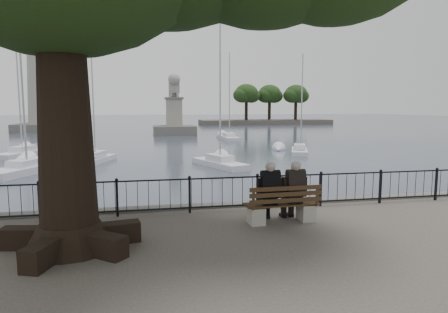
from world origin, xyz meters
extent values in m
cube|color=#51504E|center=(0.00, 3.00, -0.50)|extent=(200.00, 0.40, 1.20)
plane|color=#2A3240|center=(0.00, 103.00, -1.00)|extent=(260.00, 260.00, 0.00)
cube|color=black|center=(0.00, 2.50, 0.98)|extent=(22.00, 0.04, 0.04)
cube|color=black|center=(0.00, 2.50, 0.15)|extent=(22.00, 0.04, 0.04)
cube|color=gray|center=(0.56, 1.07, 0.22)|extent=(0.40, 0.50, 0.45)
cube|color=gray|center=(1.96, 1.13, 0.22)|extent=(0.40, 0.50, 0.45)
cube|color=black|center=(1.26, 1.10, 0.49)|extent=(1.96, 0.62, 0.04)
cube|color=black|center=(1.27, 0.81, 0.81)|extent=(1.94, 0.12, 0.43)
cube|color=black|center=(0.91, 1.10, 0.62)|extent=(0.40, 0.34, 0.26)
cube|color=black|center=(0.91, 0.98, 1.03)|extent=(0.49, 0.28, 0.65)
sphere|color=tan|center=(0.91, 1.02, 1.48)|extent=(0.25, 0.25, 0.25)
ellipsoid|color=#A39E9D|center=(0.91, 0.99, 1.52)|extent=(0.26, 0.26, 0.22)
cube|color=black|center=(0.89, 1.41, 0.24)|extent=(0.36, 0.49, 0.49)
cube|color=black|center=(1.60, 1.12, 0.62)|extent=(0.40, 0.34, 0.26)
cube|color=black|center=(1.60, 1.01, 1.03)|extent=(0.49, 0.28, 0.65)
sphere|color=tan|center=(1.60, 1.05, 1.48)|extent=(0.25, 0.25, 0.25)
ellipsoid|color=#A39E9D|center=(1.60, 1.02, 1.52)|extent=(0.26, 0.26, 0.22)
cube|color=black|center=(1.59, 1.44, 0.24)|extent=(0.36, 0.49, 0.49)
cone|color=black|center=(-3.82, 0.14, 0.28)|extent=(1.92, 1.92, 0.57)
cone|color=black|center=(-3.82, 0.14, 3.39)|extent=(1.24, 1.24, 6.79)
cube|color=#51504E|center=(-18.00, 62.00, -0.40)|extent=(9.28, 9.28, 1.40)
cone|color=gray|center=(-18.00, 62.00, 11.14)|extent=(5.94, 5.94, 22.28)
cube|color=#51504E|center=(2.00, 50.00, -0.40)|extent=(5.98, 5.98, 1.40)
cube|color=gray|center=(2.00, 50.00, 2.09)|extent=(2.19, 2.59, 3.99)
cube|color=#51504E|center=(2.00, 50.00, 4.24)|extent=(2.59, 2.98, 0.30)
cube|color=gray|center=(2.00, 50.30, 5.08)|extent=(1.30, 2.19, 1.39)
cube|color=gray|center=(2.00, 49.30, 5.78)|extent=(1.49, 1.00, 1.59)
sphere|color=gray|center=(2.00, 48.90, 6.88)|extent=(1.69, 1.69, 1.69)
cube|color=silver|center=(-9.28, 17.53, -0.90)|extent=(4.07, 6.23, 0.68)
cube|color=silver|center=(-9.28, 17.53, -0.40)|extent=(2.16, 2.77, 0.51)
cylinder|color=#B3B3B5|center=(-9.28, 17.19, 4.32)|extent=(0.14, 0.14, 9.85)
cube|color=silver|center=(-5.78, 21.49, -0.90)|extent=(2.70, 4.84, 0.52)
cube|color=silver|center=(-5.78, 21.49, -0.40)|extent=(1.50, 2.11, 0.39)
cylinder|color=#B3B3B5|center=(-5.78, 21.23, 3.69)|extent=(0.10, 0.10, 8.59)
cube|color=silver|center=(2.68, 17.62, -0.90)|extent=(3.22, 5.34, 0.57)
cube|color=silver|center=(2.68, 17.62, -0.40)|extent=(1.75, 2.35, 0.43)
cylinder|color=#B3B3B5|center=(2.68, 17.33, 3.89)|extent=(0.11, 0.11, 8.98)
cube|color=silver|center=(10.89, 23.81, -0.90)|extent=(2.95, 4.90, 0.53)
cube|color=silver|center=(10.89, 23.81, -0.40)|extent=(1.60, 2.15, 0.40)
cylinder|color=#B3B3B5|center=(10.89, 23.55, 3.41)|extent=(0.11, 0.11, 8.02)
cube|color=silver|center=(-12.03, 26.50, -0.90)|extent=(3.46, 5.80, 0.62)
cube|color=silver|center=(-12.03, 26.50, -0.40)|extent=(1.88, 2.54, 0.47)
cylinder|color=#B3B3B5|center=(-12.03, 26.19, 5.21)|extent=(0.12, 0.12, 11.62)
cube|color=silver|center=(7.89, 39.28, -0.90)|extent=(1.68, 5.89, 0.65)
cube|color=silver|center=(7.89, 39.28, -0.40)|extent=(1.21, 2.40, 0.49)
cylinder|color=#B3B3B5|center=(7.89, 38.95, 4.45)|extent=(0.13, 0.13, 10.09)
cube|color=#453F39|center=(25.00, 80.00, -0.50)|extent=(30.00, 8.00, 1.20)
cylinder|color=black|center=(20.00, 78.00, 2.00)|extent=(0.70, 0.70, 4.00)
ellipsoid|color=black|center=(20.00, 78.00, 6.00)|extent=(5.20, 5.20, 4.16)
cylinder|color=black|center=(26.00, 80.00, 2.00)|extent=(0.70, 0.70, 4.00)
ellipsoid|color=black|center=(26.00, 80.00, 6.00)|extent=(5.20, 5.20, 4.16)
cylinder|color=black|center=(32.00, 79.00, 2.00)|extent=(0.70, 0.70, 4.00)
ellipsoid|color=black|center=(32.00, 79.00, 6.00)|extent=(5.20, 5.20, 4.16)
camera|label=1|loc=(-2.20, -8.61, 3.01)|focal=32.00mm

